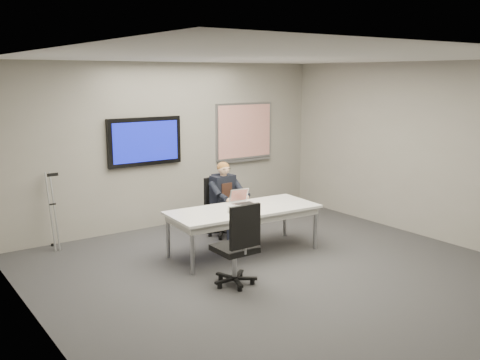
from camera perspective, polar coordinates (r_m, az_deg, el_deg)
floor at (r=7.20m, az=4.28°, el=-9.92°), size 6.00×6.00×0.02m
ceiling at (r=6.73m, az=4.64°, el=12.94°), size 6.00×6.00×0.02m
wall_back at (r=9.31m, az=-7.44°, el=3.74°), size 6.00×0.02×2.80m
wall_left at (r=5.46m, az=-20.61°, el=-2.12°), size 0.02×6.00×2.80m
wall_right at (r=9.02m, az=19.31°, el=2.97°), size 0.02×6.00×2.80m
conference_table at (r=7.79m, az=0.39°, el=-3.59°), size 2.26×1.06×0.68m
tv_display at (r=9.02m, az=-10.11°, el=4.07°), size 1.30×0.09×0.80m
whiteboard at (r=10.08m, az=0.46°, el=5.14°), size 1.25×0.08×1.10m
office_chair_far at (r=8.73m, az=-2.12°, el=-4.04°), size 0.54×0.54×0.96m
office_chair_near at (r=6.69m, az=-0.36°, el=-8.52°), size 0.51×0.51×1.07m
seated_person at (r=8.50m, az=-1.23°, el=-3.08°), size 0.39×0.67×1.23m
crutch at (r=8.47m, az=-19.38°, el=-3.00°), size 0.26×0.65×1.26m
laptop at (r=8.02m, az=0.22°, el=-2.18°), size 0.33×0.31×0.22m
name_tent at (r=7.49m, az=-0.19°, el=-3.14°), size 0.28×0.17×0.11m
pen at (r=7.49m, az=1.54°, el=-3.52°), size 0.03×0.15×0.01m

